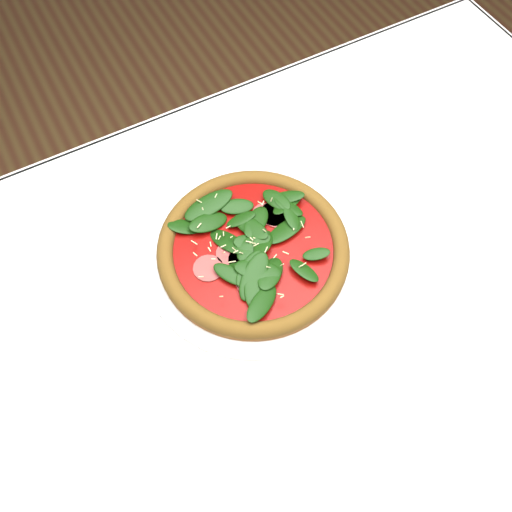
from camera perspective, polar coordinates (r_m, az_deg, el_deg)
ground at (r=1.52m, az=3.39°, el=-15.76°), size 6.00×6.00×0.00m
dining_table at (r=0.91m, az=5.49°, el=-5.55°), size 1.21×0.81×0.75m
plate at (r=0.83m, az=-0.27°, el=0.20°), size 0.32×0.32×0.01m
pizza at (r=0.81m, az=-0.28°, el=0.85°), size 0.30×0.30×0.04m
saucer_far at (r=1.09m, az=18.46°, el=15.48°), size 0.16×0.16×0.01m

